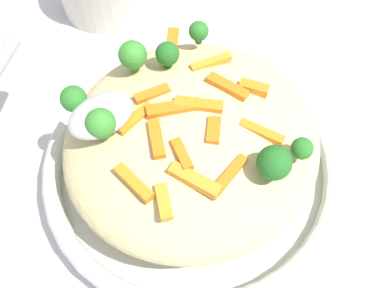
{
  "coord_description": "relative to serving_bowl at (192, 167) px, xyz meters",
  "views": [
    {
      "loc": [
        -0.13,
        -0.17,
        0.41
      ],
      "look_at": [
        0.0,
        0.0,
        0.06
      ],
      "focal_mm": 42.31,
      "sensor_mm": 36.0,
      "label": 1
    }
  ],
  "objects": [
    {
      "name": "carrot_piece_4",
      "position": [
        -0.06,
        -0.05,
        0.08
      ],
      "size": [
        0.02,
        0.03,
        0.01
      ],
      "primitive_type": "cube",
      "rotation": [
        0.0,
        0.0,
        1.14
      ],
      "color": "orange",
      "rests_on": "pasta_mound"
    },
    {
      "name": "broccoli_floret_3",
      "position": [
        -0.07,
        0.03,
        0.09
      ],
      "size": [
        0.02,
        0.02,
        0.03
      ],
      "color": "#377928",
      "rests_on": "pasta_mound"
    },
    {
      "name": "carrot_piece_12",
      "position": [
        -0.01,
        0.04,
        0.08
      ],
      "size": [
        0.03,
        0.01,
        0.01
      ],
      "primitive_type": "cube",
      "rotation": [
        0.0,
        0.0,
        2.94
      ],
      "color": "orange",
      "rests_on": "pasta_mound"
    },
    {
      "name": "carrot_piece_8",
      "position": [
        -0.03,
        -0.05,
        0.08
      ],
      "size": [
        0.03,
        0.04,
        0.01
      ],
      "primitive_type": "cube",
      "rotation": [
        0.0,
        0.0,
        5.1
      ],
      "color": "orange",
      "rests_on": "pasta_mound"
    },
    {
      "name": "carrot_piece_3",
      "position": [
        0.06,
        -0.01,
        0.08
      ],
      "size": [
        0.02,
        0.03,
        0.01
      ],
      "primitive_type": "cube",
      "rotation": [
        0.0,
        0.0,
        2.17
      ],
      "color": "orange",
      "rests_on": "pasta_mound"
    },
    {
      "name": "carrot_piece_10",
      "position": [
        -0.04,
        0.03,
        0.08
      ],
      "size": [
        0.04,
        0.01,
        0.01
      ],
      "primitive_type": "cube",
      "rotation": [
        0.0,
        0.0,
        3.29
      ],
      "color": "orange",
      "rests_on": "pasta_mound"
    },
    {
      "name": "carrot_piece_9",
      "position": [
        0.04,
        0.08,
        0.08
      ],
      "size": [
        0.03,
        0.04,
        0.01
      ],
      "primitive_type": "cube",
      "rotation": [
        0.0,
        0.0,
        0.87
      ],
      "color": "orange",
      "rests_on": "pasta_mound"
    },
    {
      "name": "broccoli_floret_6",
      "position": [
        0.02,
        0.06,
        0.09
      ],
      "size": [
        0.02,
        0.02,
        0.03
      ],
      "color": "#205B1C",
      "rests_on": "pasta_mound"
    },
    {
      "name": "carrot_piece_14",
      "position": [
        -0.04,
        -0.0,
        0.08
      ],
      "size": [
        0.02,
        0.04,
        0.01
      ],
      "primitive_type": "cube",
      "rotation": [
        0.0,
        0.0,
        4.26
      ],
      "color": "orange",
      "rests_on": "pasta_mound"
    },
    {
      "name": "serving_spoon",
      "position": [
        -0.09,
        0.06,
        0.1
      ],
      "size": [
        0.15,
        0.15,
        0.08
      ],
      "color": "#B7B7BC",
      "rests_on": "pasta_mound"
    },
    {
      "name": "carrot_piece_5",
      "position": [
        0.04,
        0.01,
        0.08
      ],
      "size": [
        0.02,
        0.04,
        0.01
      ],
      "primitive_type": "cube",
      "rotation": [
        0.0,
        0.0,
        1.9
      ],
      "color": "orange",
      "rests_on": "pasta_mound"
    },
    {
      "name": "broccoli_floret_2",
      "position": [
        -0.01,
        0.08,
        0.09
      ],
      "size": [
        0.03,
        0.03,
        0.03
      ],
      "color": "#377928",
      "rests_on": "pasta_mound"
    },
    {
      "name": "broccoli_floret_1",
      "position": [
        0.05,
        -0.08,
        0.09
      ],
      "size": [
        0.02,
        0.02,
        0.02
      ],
      "color": "#296820",
      "rests_on": "pasta_mound"
    },
    {
      "name": "carrot_piece_11",
      "position": [
        0.01,
        0.01,
        0.09
      ],
      "size": [
        0.04,
        0.04,
        0.01
      ],
      "primitive_type": "cube",
      "rotation": [
        0.0,
        0.0,
        5.49
      ],
      "color": "orange",
      "rests_on": "pasta_mound"
    },
    {
      "name": "broccoli_floret_0",
      "position": [
        0.06,
        0.07,
        0.09
      ],
      "size": [
        0.02,
        0.02,
        0.02
      ],
      "color": "#296820",
      "rests_on": "pasta_mound"
    },
    {
      "name": "broccoli_floret_4",
      "position": [
        0.02,
        -0.07,
        0.09
      ],
      "size": [
        0.03,
        0.03,
        0.03
      ],
      "color": "#205B1C",
      "rests_on": "pasta_mound"
    },
    {
      "name": "carrot_piece_2",
      "position": [
        -0.01,
        -0.06,
        0.08
      ],
      "size": [
        0.04,
        0.02,
        0.01
      ],
      "primitive_type": "cube",
      "rotation": [
        0.0,
        0.0,
        3.4
      ],
      "color": "orange",
      "rests_on": "pasta_mound"
    },
    {
      "name": "carrot_piece_0",
      "position": [
        -0.03,
        -0.02,
        0.09
      ],
      "size": [
        0.01,
        0.03,
        0.01
      ],
      "primitive_type": "cube",
      "rotation": [
        0.0,
        0.0,
        4.46
      ],
      "color": "orange",
      "rests_on": "pasta_mound"
    },
    {
      "name": "pasta_mound",
      "position": [
        0.0,
        0.0,
        0.05
      ],
      "size": [
        0.23,
        0.22,
        0.08
      ],
      "primitive_type": "ellipsoid",
      "color": "#DBC689",
      "rests_on": "serving_bowl"
    },
    {
      "name": "serving_bowl",
      "position": [
        0.0,
        0.0,
        0.0
      ],
      "size": [
        0.29,
        0.29,
        0.04
      ],
      "color": "silver",
      "rests_on": "ground_plane"
    },
    {
      "name": "carrot_piece_7",
      "position": [
        0.05,
        0.04,
        0.08
      ],
      "size": [
        0.04,
        0.02,
        0.01
      ],
      "primitive_type": "cube",
      "rotation": [
        0.0,
        0.0,
        2.9
      ],
      "color": "orange",
      "rests_on": "pasta_mound"
    },
    {
      "name": "carrot_piece_1",
      "position": [
        -0.01,
        0.02,
        0.09
      ],
      "size": [
        0.04,
        0.03,
        0.01
      ],
      "primitive_type": "cube",
      "rotation": [
        0.0,
        0.0,
        5.84
      ],
      "color": "orange",
      "rests_on": "pasta_mound"
    },
    {
      "name": "carrot_piece_15",
      "position": [
        -0.07,
        -0.02,
        0.08
      ],
      "size": [
        0.01,
        0.04,
        0.01
      ],
      "primitive_type": "cube",
      "rotation": [
        0.0,
        0.0,
        1.7
      ],
      "color": "orange",
      "rests_on": "pasta_mound"
    },
    {
      "name": "broccoli_floret_5",
      "position": [
        -0.07,
        0.07,
        0.09
      ],
      "size": [
        0.02,
        0.02,
        0.03
      ],
      "color": "#296820",
      "rests_on": "pasta_mound"
    },
    {
      "name": "ground_plane",
      "position": [
        0.0,
        0.0,
        -0.02
      ],
      "size": [
        2.4,
        2.4,
        0.0
      ],
      "primitive_type": "plane",
      "color": "silver"
    },
    {
      "name": "carrot_piece_13",
      "position": [
        0.01,
        -0.02,
        0.08
      ],
      "size": [
        0.02,
        0.03,
        0.01
      ],
      "primitive_type": "cube",
      "rotation": [
        0.0,
        0.0,
        3.96
      ],
      "color": "orange",
      "rests_on": "pasta_mound"
    },
    {
      "name": "carrot_piece_6",
      "position": [
        0.04,
        -0.04,
        0.08
      ],
      "size": [
        0.02,
        0.04,
        0.01
      ],
      "primitive_type": "cube",
      "rotation": [
        0.0,
        0.0,
        5.14
      ],
      "color": "orange",
      "rests_on": "pasta_mound"
    }
  ]
}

